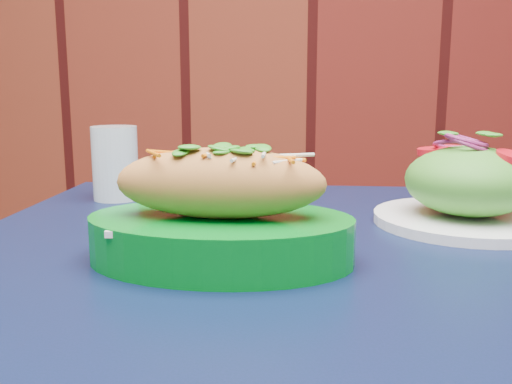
{
  "coord_description": "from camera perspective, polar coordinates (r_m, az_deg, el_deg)",
  "views": [
    {
      "loc": [
        -0.0,
        1.17,
        0.92
      ],
      "look_at": [
        -0.06,
        1.75,
        0.81
      ],
      "focal_mm": 40.0,
      "sensor_mm": 36.0,
      "label": 1
    }
  ],
  "objects": [
    {
      "name": "water_glass",
      "position": [
        0.87,
        -13.9,
        2.82
      ],
      "size": [
        0.07,
        0.07,
        0.11
      ],
      "primitive_type": "cylinder",
      "color": "silver",
      "rests_on": "cafe_table"
    },
    {
      "name": "banh_mi_basket",
      "position": [
        0.55,
        -3.6,
        -2.43
      ],
      "size": [
        0.26,
        0.18,
        0.12
      ],
      "rotation": [
        0.0,
        0.0,
        -0.03
      ],
      "color": "#007419",
      "rests_on": "cafe_table"
    },
    {
      "name": "salad_plate",
      "position": [
        0.74,
        20.52,
        0.35
      ],
      "size": [
        0.23,
        0.23,
        0.11
      ],
      "rotation": [
        0.0,
        0.0,
        0.26
      ],
      "color": "white",
      "rests_on": "cafe_table"
    },
    {
      "name": "cafe_table",
      "position": [
        0.62,
        5.97,
        -13.91
      ],
      "size": [
        0.81,
        0.81,
        0.75
      ],
      "rotation": [
        0.0,
        0.0,
        0.01
      ],
      "color": "black",
      "rests_on": "ground"
    }
  ]
}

